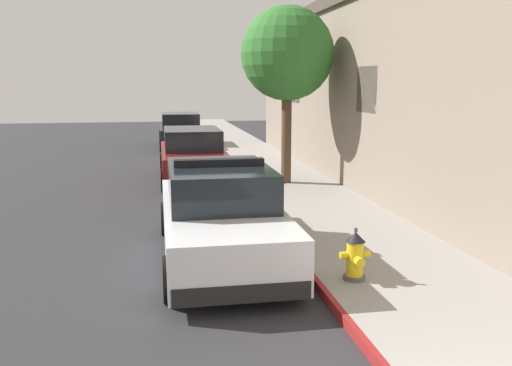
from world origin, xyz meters
TOP-DOWN VIEW (x-y plane):
  - ground_plane at (-4.63, 10.00)m, footprint 29.14×60.00m
  - sidewalk_pavement at (1.37, 10.00)m, footprint 2.74×60.00m
  - curb_painted_edge at (-0.04, 10.00)m, footprint 0.08×60.00m
  - storefront_building at (5.66, 9.82)m, footprint 6.07×25.19m
  - police_cruiser at (-1.24, 5.98)m, footprint 1.94×4.84m
  - parked_car_silver_ahead at (-1.22, 13.68)m, footprint 1.94×4.84m
  - parked_car_dark_far at (-1.21, 22.58)m, footprint 1.94×4.84m
  - fire_hydrant at (0.49, 4.26)m, footprint 0.44×0.40m
  - street_tree at (1.31, 12.05)m, footprint 2.55×2.55m

SIDE VIEW (x-z plane):
  - ground_plane at x=-4.63m, z-range -0.20..0.00m
  - sidewalk_pavement at x=1.37m, z-range 0.00..0.14m
  - curb_painted_edge at x=-0.04m, z-range 0.00..0.14m
  - fire_hydrant at x=0.49m, z-range 0.11..0.87m
  - parked_car_silver_ahead at x=-1.22m, z-range -0.04..1.52m
  - parked_car_dark_far at x=-1.21m, z-range -0.04..1.52m
  - police_cruiser at x=-1.24m, z-range -0.10..1.58m
  - storefront_building at x=5.66m, z-range 0.01..5.38m
  - street_tree at x=1.31m, z-range 1.26..6.09m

